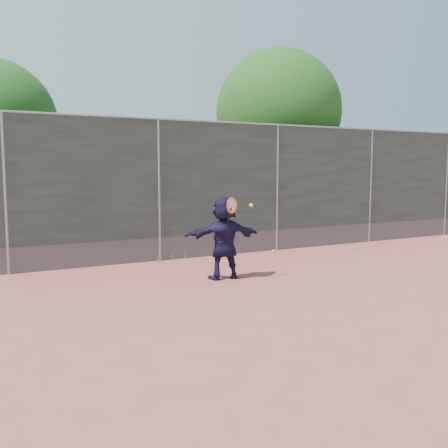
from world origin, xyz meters
name	(u,v)px	position (x,y,z in m)	size (l,w,h in m)	color
ground	(241,297)	(0.00, 0.00, 0.00)	(80.00, 80.00, 0.00)	#9E4C42
player	(224,238)	(0.39, 1.29, 0.74)	(1.37, 0.44, 1.48)	black
ball_ground	(273,251)	(2.73, 3.22, 0.03)	(0.07, 0.07, 0.07)	#EAF536
fence	(159,187)	(0.00, 3.50, 1.58)	(20.00, 0.06, 3.03)	#38423D
swing_action	(234,206)	(0.47, 1.09, 1.31)	(0.51, 0.20, 0.51)	red
tree_right	(283,116)	(4.68, 5.75, 3.49)	(3.78, 3.60, 5.39)	#382314
weed_clump	(175,254)	(0.29, 3.38, 0.13)	(0.68, 0.07, 0.30)	#387226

